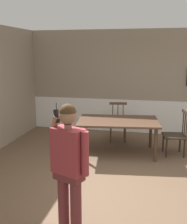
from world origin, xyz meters
The scene contains 6 objects.
ground_plane centered at (0.00, 0.00, 0.00)m, with size 7.31×7.31×0.00m, color brown.
room_back_partition centered at (0.00, 3.32, 1.36)m, with size 6.13×0.17×2.82m.
dining_table centered at (-0.30, 1.54, 0.67)m, with size 1.86×1.29×0.75m.
chair_near_window centered at (0.95, 1.70, 0.46)m, with size 0.53×0.53×0.98m.
chair_by_doorway centered at (-0.41, 2.46, 0.46)m, with size 0.51×0.51×0.95m.
person_figure centered at (-0.53, -1.33, 0.93)m, with size 0.53×0.35×1.63m.
Camera 1 is at (0.41, -4.30, 2.20)m, focal length 44.12 mm.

